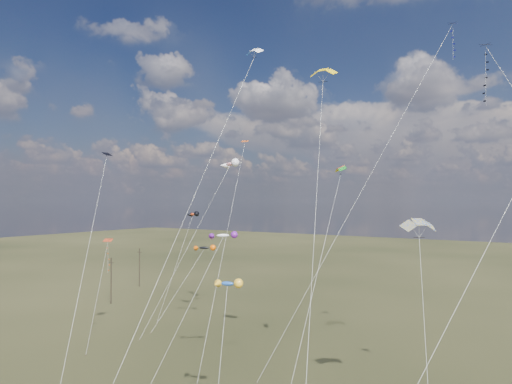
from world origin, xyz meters
The scene contains 16 objects.
utility_pole_near centered at (-38.00, 30.00, 4.09)m, with size 1.40×0.20×8.00m.
utility_pole_far centered at (-46.00, 44.00, 4.09)m, with size 1.40×0.20×8.00m.
diamond_black_high centered at (22.64, 25.77, 28.95)m, with size 16.77×26.18×34.07m.
diamond_navy_tall centered at (15.83, 33.67, 34.23)m, with size 15.54×21.79×39.86m.
diamond_black_mid centered at (-9.70, 4.52, 16.38)m, with size 10.32×13.61×23.20m.
diamond_red_low centered at (-23.98, 17.73, 10.18)m, with size 6.32×8.40×12.83m.
diamond_orange_center centered at (-5.90, 22.16, 18.62)m, with size 9.33×21.59×26.44m.
parafoil_yellow centered at (7.85, 18.25, 31.10)m, with size 8.60×20.15×31.91m.
parafoil_blue_white centered at (-1.94, 20.41, 35.34)m, with size 2.86×25.41×36.24m.
parafoil_striped centered at (17.61, 16.00, 16.23)m, with size 5.54×14.90×17.00m.
parafoil_tricolor centered at (8.21, 21.76, 21.41)m, with size 1.97×15.88×22.09m.
novelty_black_orange centered at (-16.25, 28.97, 11.04)m, with size 4.24×9.25×11.52m.
novelty_orange_black centered at (-25.66, 37.38, 15.64)m, with size 4.81×12.84×16.24m.
novelty_white_purple centered at (-2.40, 15.19, 14.29)m, with size 4.26×9.21×14.77m.
novelty_redwhite_stripe centered at (-14.10, 32.40, 23.59)m, with size 5.84×15.97×24.35m.
novelty_blue_yellow centered at (4.41, 6.78, 11.14)m, with size 5.33×8.34×11.63m.
Camera 1 is at (26.83, -23.66, 18.03)m, focal length 32.00 mm.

